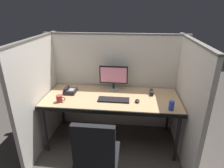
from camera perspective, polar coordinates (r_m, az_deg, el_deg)
The scene contains 13 objects.
ground_plane at distance 2.87m, azimuth -0.79°, elevation -20.01°, with size 8.00×8.00×0.00m, color #423D38.
cubicle_partition_rear at distance 3.09m, azimuth 0.78°, elevation 0.52°, with size 2.21×0.06×1.57m.
cubicle_partition_left at distance 2.87m, azimuth -20.54°, elevation -2.74°, with size 0.06×1.41×1.57m.
cubicle_partition_right at distance 2.68m, azimuth 21.38°, elevation -4.66°, with size 0.06×1.41×1.57m.
desk at distance 2.71m, azimuth -0.14°, elevation -4.99°, with size 1.90×0.80×0.74m.
office_chair at distance 2.19m, azimuth -4.43°, elevation -23.57°, with size 0.52×0.52×0.97m.
monitor_center at distance 2.87m, azimuth 0.48°, elevation 2.37°, with size 0.43×0.17×0.37m.
keyboard_main at distance 2.60m, azimuth 0.50°, elevation -4.76°, with size 0.43×0.15×0.02m, color black.
computer_mouse at distance 2.58m, azimuth 7.64°, elevation -5.08°, with size 0.06×0.10×0.04m.
red_stapler at distance 2.84m, azimuth 11.80°, elevation -2.48°, with size 0.04×0.15×0.06m, color black.
desk_phone at distance 2.89m, azimuth -12.57°, elevation -1.98°, with size 0.17×0.19×0.09m.
coffee_mug at distance 2.64m, azimuth -15.55°, elevation -4.29°, with size 0.13×0.08×0.09m.
soda_can at distance 2.46m, azimuth 17.46°, elevation -6.23°, with size 0.07×0.07×0.12m, color #263FB2.
Camera 1 is at (0.26, -2.11, 1.93)m, focal length 30.34 mm.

